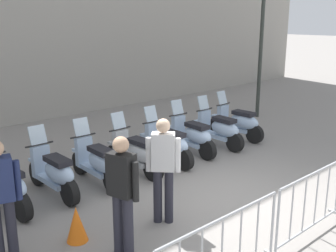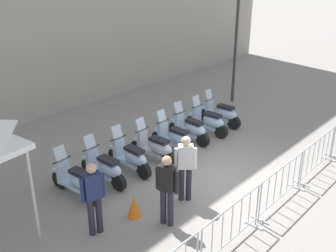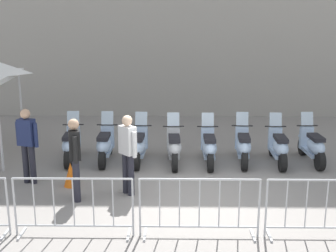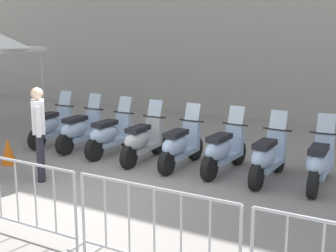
{
  "view_description": "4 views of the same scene",
  "coord_description": "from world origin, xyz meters",
  "px_view_note": "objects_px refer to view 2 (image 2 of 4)",
  "views": [
    {
      "loc": [
        -5.89,
        -3.69,
        3.27
      ],
      "look_at": [
        0.31,
        1.75,
        1.02
      ],
      "focal_mm": 44.09,
      "sensor_mm": 36.0,
      "label": 1
    },
    {
      "loc": [
        -8.49,
        -4.2,
        5.58
      ],
      "look_at": [
        -0.01,
        1.88,
        1.16
      ],
      "focal_mm": 42.38,
      "sensor_mm": 36.0,
      "label": 2
    },
    {
      "loc": [
        -1.38,
        -8.45,
        3.71
      ],
      "look_at": [
        -0.34,
        2.32,
        0.99
      ],
      "focal_mm": 46.86,
      "sensor_mm": 36.0,
      "label": 3
    },
    {
      "loc": [
        4.0,
        -6.23,
        2.77
      ],
      "look_at": [
        0.68,
        1.52,
        0.98
      ],
      "focal_mm": 49.5,
      "sensor_mm": 36.0,
      "label": 4
    }
  ],
  "objects_px": {
    "motorcycle_0": "(77,181)",
    "motorcycle_5": "(190,129)",
    "motorcycle_4": "(175,138)",
    "motorcycle_6": "(208,121)",
    "officer_by_barriers": "(185,165)",
    "motorcycle_1": "(105,168)",
    "traffic_cone": "(134,206)",
    "barrier_segment_2": "(281,185)",
    "officer_mid_plaza": "(93,195)",
    "motorcycle_7": "(221,114)",
    "barrier_segment_1": "(232,227)",
    "street_lamp": "(238,12)",
    "officer_near_row_end": "(167,187)",
    "barrier_segment_3": "(318,155)",
    "motorcycle_2": "(131,157)",
    "motorcycle_3": "(155,147)"
  },
  "relations": [
    {
      "from": "motorcycle_0",
      "to": "motorcycle_5",
      "type": "xyz_separation_m",
      "value": [
        4.43,
        -0.54,
        0.0
      ]
    },
    {
      "from": "motorcycle_4",
      "to": "motorcycle_6",
      "type": "bearing_deg",
      "value": -5.18
    },
    {
      "from": "motorcycle_6",
      "to": "officer_by_barriers",
      "type": "xyz_separation_m",
      "value": [
        -3.84,
        -1.57,
        0.53
      ]
    },
    {
      "from": "motorcycle_1",
      "to": "traffic_cone",
      "type": "bearing_deg",
      "value": -113.58
    },
    {
      "from": "motorcycle_4",
      "to": "barrier_segment_2",
      "type": "xyz_separation_m",
      "value": [
        -0.87,
        -3.73,
        0.07
      ]
    },
    {
      "from": "motorcycle_4",
      "to": "officer_mid_plaza",
      "type": "xyz_separation_m",
      "value": [
        -4.3,
        -0.88,
        0.53
      ]
    },
    {
      "from": "motorcycle_1",
      "to": "motorcycle_6",
      "type": "relative_size",
      "value": 1.0
    },
    {
      "from": "motorcycle_6",
      "to": "motorcycle_4",
      "type": "bearing_deg",
      "value": 174.82
    },
    {
      "from": "motorcycle_7",
      "to": "barrier_segment_2",
      "type": "height_order",
      "value": "motorcycle_7"
    },
    {
      "from": "motorcycle_7",
      "to": "traffic_cone",
      "type": "bearing_deg",
      "value": -170.56
    },
    {
      "from": "barrier_segment_2",
      "to": "officer_mid_plaza",
      "type": "xyz_separation_m",
      "value": [
        -3.43,
        2.86,
        0.46
      ]
    },
    {
      "from": "officer_mid_plaza",
      "to": "officer_by_barriers",
      "type": "xyz_separation_m",
      "value": [
        2.24,
        -0.86,
        0.0
      ]
    },
    {
      "from": "barrier_segment_1",
      "to": "street_lamp",
      "type": "relative_size",
      "value": 0.34
    },
    {
      "from": "officer_near_row_end",
      "to": "traffic_cone",
      "type": "height_order",
      "value": "officer_near_row_end"
    },
    {
      "from": "officer_mid_plaza",
      "to": "officer_by_barriers",
      "type": "height_order",
      "value": "same"
    },
    {
      "from": "street_lamp",
      "to": "motorcycle_1",
      "type": "bearing_deg",
      "value": -177.94
    },
    {
      "from": "barrier_segment_1",
      "to": "barrier_segment_3",
      "type": "distance_m",
      "value": 4.31
    },
    {
      "from": "officer_by_barriers",
      "to": "traffic_cone",
      "type": "distance_m",
      "value": 1.57
    },
    {
      "from": "motorcycle_2",
      "to": "barrier_segment_3",
      "type": "xyz_separation_m",
      "value": [
        3.04,
        -4.26,
        0.07
      ]
    },
    {
      "from": "motorcycle_4",
      "to": "street_lamp",
      "type": "height_order",
      "value": "street_lamp"
    },
    {
      "from": "motorcycle_1",
      "to": "motorcycle_2",
      "type": "xyz_separation_m",
      "value": [
        0.88,
        -0.15,
        0.0
      ]
    },
    {
      "from": "motorcycle_4",
      "to": "barrier_segment_1",
      "type": "xyz_separation_m",
      "value": [
        -3.01,
        -3.49,
        0.07
      ]
    },
    {
      "from": "motorcycle_3",
      "to": "motorcycle_6",
      "type": "xyz_separation_m",
      "value": [
        2.67,
        -0.26,
        0.0
      ]
    },
    {
      "from": "street_lamp",
      "to": "officer_by_barriers",
      "type": "relative_size",
      "value": 3.54
    },
    {
      "from": "motorcycle_0",
      "to": "barrier_segment_2",
      "type": "bearing_deg",
      "value": -58.08
    },
    {
      "from": "barrier_segment_1",
      "to": "officer_by_barriers",
      "type": "xyz_separation_m",
      "value": [
        0.95,
        1.76,
        0.46
      ]
    },
    {
      "from": "barrier_segment_1",
      "to": "motorcycle_4",
      "type": "bearing_deg",
      "value": 49.23
    },
    {
      "from": "motorcycle_4",
      "to": "barrier_segment_2",
      "type": "bearing_deg",
      "value": -103.11
    },
    {
      "from": "traffic_cone",
      "to": "officer_mid_plaza",
      "type": "bearing_deg",
      "value": 163.23
    },
    {
      "from": "motorcycle_0",
      "to": "motorcycle_6",
      "type": "distance_m",
      "value": 5.36
    },
    {
      "from": "motorcycle_5",
      "to": "barrier_segment_3",
      "type": "bearing_deg",
      "value": -84.55
    },
    {
      "from": "motorcycle_4",
      "to": "motorcycle_5",
      "type": "height_order",
      "value": "same"
    },
    {
      "from": "motorcycle_3",
      "to": "barrier_segment_2",
      "type": "distance_m",
      "value": 3.83
    },
    {
      "from": "motorcycle_4",
      "to": "motorcycle_5",
      "type": "xyz_separation_m",
      "value": [
        0.89,
        0.0,
        0.0
      ]
    },
    {
      "from": "motorcycle_5",
      "to": "barrier_segment_3",
      "type": "distance_m",
      "value": 3.99
    },
    {
      "from": "motorcycle_7",
      "to": "traffic_cone",
      "type": "relative_size",
      "value": 3.14
    },
    {
      "from": "barrier_segment_1",
      "to": "motorcycle_6",
      "type": "bearing_deg",
      "value": 34.81
    },
    {
      "from": "officer_mid_plaza",
      "to": "street_lamp",
      "type": "bearing_deg",
      "value": 9.46
    },
    {
      "from": "motorcycle_1",
      "to": "motorcycle_7",
      "type": "distance_m",
      "value": 5.37
    },
    {
      "from": "motorcycle_0",
      "to": "motorcycle_2",
      "type": "distance_m",
      "value": 1.78
    },
    {
      "from": "motorcycle_4",
      "to": "barrier_segment_3",
      "type": "distance_m",
      "value": 4.17
    },
    {
      "from": "motorcycle_0",
      "to": "officer_mid_plaza",
      "type": "xyz_separation_m",
      "value": [
        -0.77,
        -1.42,
        0.53
      ]
    },
    {
      "from": "motorcycle_1",
      "to": "motorcycle_5",
      "type": "xyz_separation_m",
      "value": [
        3.54,
        -0.44,
        0.0
      ]
    },
    {
      "from": "motorcycle_5",
      "to": "street_lamp",
      "type": "height_order",
      "value": "street_lamp"
    },
    {
      "from": "motorcycle_2",
      "to": "street_lamp",
      "type": "bearing_deg",
      "value": 3.55
    },
    {
      "from": "motorcycle_0",
      "to": "motorcycle_2",
      "type": "bearing_deg",
      "value": -8.37
    },
    {
      "from": "motorcycle_0",
      "to": "motorcycle_4",
      "type": "relative_size",
      "value": 1.0
    },
    {
      "from": "motorcycle_6",
      "to": "officer_by_barriers",
      "type": "height_order",
      "value": "officer_by_barriers"
    },
    {
      "from": "motorcycle_1",
      "to": "traffic_cone",
      "type": "xyz_separation_m",
      "value": [
        -0.7,
        -1.6,
        -0.18
      ]
    },
    {
      "from": "barrier_segment_2",
      "to": "motorcycle_5",
      "type": "bearing_deg",
      "value": 64.72
    }
  ]
}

